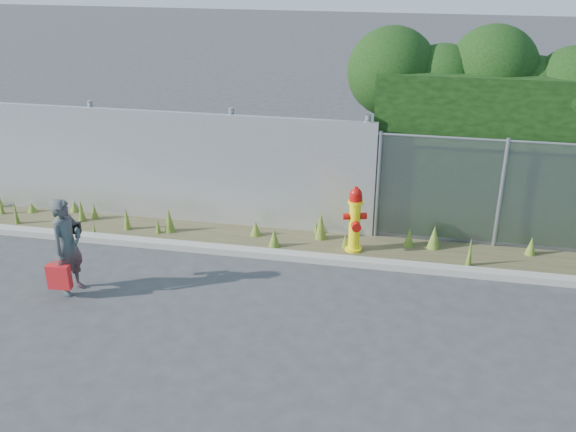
{
  "coord_description": "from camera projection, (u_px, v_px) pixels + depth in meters",
  "views": [
    {
      "loc": [
        1.55,
        -7.98,
        5.24
      ],
      "look_at": [
        -0.3,
        1.4,
        1.0
      ],
      "focal_mm": 40.0,
      "sensor_mm": 36.0,
      "label": 1
    }
  ],
  "objects": [
    {
      "name": "woman",
      "position": [
        68.0,
        246.0,
        9.92
      ],
      "size": [
        0.49,
        0.64,
        1.58
      ],
      "primitive_type": "imported",
      "rotation": [
        0.0,
        0.0,
        1.35
      ],
      "color": "#106764",
      "rests_on": "ground"
    },
    {
      "name": "hedge",
      "position": [
        565.0,
        125.0,
        11.58
      ],
      "size": [
        7.9,
        1.94,
        3.78
      ],
      "color": "black",
      "rests_on": "ground"
    },
    {
      "name": "chainlink_fence",
      "position": [
        564.0,
        198.0,
        11.08
      ],
      "size": [
        6.5,
        0.07,
        2.05
      ],
      "color": "gray",
      "rests_on": "ground"
    },
    {
      "name": "fire_hydrant",
      "position": [
        355.0,
        220.0,
        11.27
      ],
      "size": [
        0.42,
        0.37,
        1.24
      ],
      "rotation": [
        0.0,
        0.0,
        0.27
      ],
      "color": "#FFEA0D",
      "rests_on": "ground"
    },
    {
      "name": "corrugated_fence",
      "position": [
        155.0,
        166.0,
        12.38
      ],
      "size": [
        8.5,
        0.21,
        2.3
      ],
      "color": "silver",
      "rests_on": "ground"
    },
    {
      "name": "red_tote_bag",
      "position": [
        59.0,
        277.0,
        9.88
      ],
      "size": [
        0.36,
        0.13,
        0.47
      ],
      "rotation": [
        0.0,
        0.0,
        0.07
      ],
      "color": "red"
    },
    {
      "name": "curb",
      "position": [
        309.0,
        258.0,
        11.15
      ],
      "size": [
        16.0,
        0.22,
        0.12
      ],
      "primitive_type": "cube",
      "color": "#9D978D",
      "rests_on": "ground"
    },
    {
      "name": "black_shoulder_bag",
      "position": [
        73.0,
        228.0,
        10.04
      ],
      "size": [
        0.23,
        0.09,
        0.17
      ],
      "rotation": [
        0.0,
        0.0,
        0.29
      ],
      "color": "black"
    },
    {
      "name": "ground",
      "position": [
        290.0,
        316.0,
        9.56
      ],
      "size": [
        80.0,
        80.0,
        0.0
      ],
      "primitive_type": "plane",
      "color": "#373739",
      "rests_on": "ground"
    },
    {
      "name": "weed_strip",
      "position": [
        292.0,
        237.0,
        11.81
      ],
      "size": [
        16.0,
        1.25,
        0.55
      ],
      "color": "#4B432A",
      "rests_on": "ground"
    }
  ]
}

